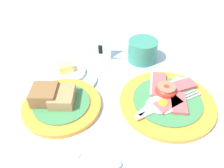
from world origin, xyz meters
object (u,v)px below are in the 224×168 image
at_px(bread_plate, 59,102).
at_px(sugar_cup, 143,50).
at_px(butter_dish, 66,71).
at_px(teaspoon_near_cup, 94,78).
at_px(number_card, 101,48).
at_px(teaspoon_by_saucer, 91,158).
at_px(breakfast_plate, 167,100).

height_order(bread_plate, sugar_cup, sugar_cup).
height_order(butter_dish, teaspoon_near_cup, butter_dish).
distance_m(bread_plate, number_card, 0.23).
relative_size(bread_plate, butter_dish, 1.73).
relative_size(butter_dish, teaspoon_near_cup, 0.61).
relative_size(bread_plate, teaspoon_by_saucer, 1.02).
bearing_deg(butter_dish, sugar_cup, 10.94).
xyz_separation_m(sugar_cup, teaspoon_by_saucer, (-0.17, -0.33, -0.03)).
distance_m(butter_dish, teaspoon_by_saucer, 0.29).
height_order(breakfast_plate, butter_dish, breakfast_plate).
bearing_deg(teaspoon_by_saucer, bread_plate, 135.30).
height_order(butter_dish, number_card, number_card).
height_order(number_card, teaspoon_near_cup, number_card).
height_order(breakfast_plate, sugar_cup, sugar_cup).
bearing_deg(teaspoon_by_saucer, butter_dish, 122.47).
bearing_deg(breakfast_plate, number_card, 123.85).
height_order(breakfast_plate, bread_plate, bread_plate).
height_order(bread_plate, teaspoon_by_saucer, bread_plate).
bearing_deg(sugar_cup, bread_plate, -144.36).
bearing_deg(number_card, teaspoon_near_cup, -95.32).
bearing_deg(teaspoon_by_saucer, teaspoon_near_cup, 105.98).
relative_size(breakfast_plate, number_card, 3.19).
xyz_separation_m(number_card, teaspoon_by_saucer, (-0.05, -0.35, -0.03)).
bearing_deg(bread_plate, teaspoon_by_saucer, -65.65).
bearing_deg(teaspoon_near_cup, sugar_cup, 145.89).
bearing_deg(teaspoon_by_saucer, number_card, 102.99).
relative_size(number_card, teaspoon_by_saucer, 0.39).
height_order(sugar_cup, teaspoon_near_cup, sugar_cup).
distance_m(breakfast_plate, sugar_cup, 0.20).
distance_m(breakfast_plate, teaspoon_by_saucer, 0.24).
bearing_deg(teaspoon_near_cup, butter_dish, -88.13).
relative_size(butter_dish, teaspoon_by_saucer, 0.59).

